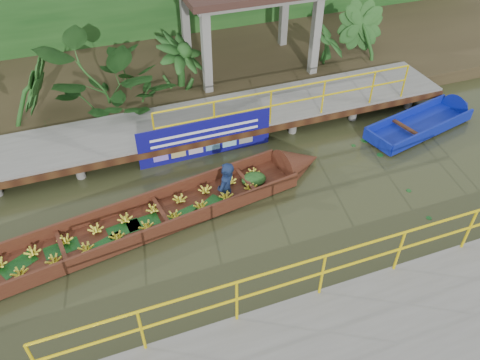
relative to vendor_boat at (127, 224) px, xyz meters
name	(u,v)px	position (x,y,z in m)	size (l,w,h in m)	color
ground	(225,218)	(2.20, -0.35, -0.22)	(80.00, 80.00, 0.00)	#2B3018
land_strip	(155,70)	(2.20, 7.15, 0.00)	(30.00, 8.00, 0.45)	#302718
far_dock	(186,125)	(2.22, 3.08, 0.25)	(16.00, 2.06, 1.66)	slate
near_dock	(359,353)	(3.20, -4.55, 0.08)	(18.00, 2.40, 1.73)	slate
vendor_boat	(127,224)	(0.00, 0.00, 0.00)	(11.21, 2.85, 2.21)	#3D1710
moored_blue_boat	(440,116)	(9.63, 1.38, -0.05)	(4.12, 1.88, 0.95)	#0D1B92
blue_banner	(206,139)	(2.52, 2.13, 0.33)	(3.65, 0.04, 1.14)	navy
tropical_plants	(174,69)	(2.43, 4.95, 1.05)	(14.31, 1.31, 1.64)	#133A12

